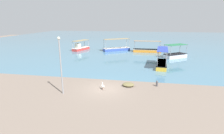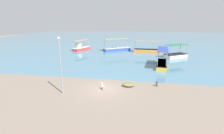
# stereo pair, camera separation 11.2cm
# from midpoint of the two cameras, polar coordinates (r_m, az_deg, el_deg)

# --- Properties ---
(ground) EXTENTS (120.00, 120.00, 0.00)m
(ground) POSITION_cam_midpoint_polar(r_m,az_deg,el_deg) (19.35, -2.18, -7.12)
(ground) COLOR #76665A
(harbor_water) EXTENTS (110.00, 90.00, 0.00)m
(harbor_water) POSITION_cam_midpoint_polar(r_m,az_deg,el_deg) (65.99, 6.82, 8.80)
(harbor_water) COLOR slate
(harbor_water) RESTS_ON ground
(fishing_boat_far_left) EXTENTS (6.47, 4.98, 2.84)m
(fishing_boat_far_left) POSITION_cam_midpoint_polar(r_m,az_deg,el_deg) (42.64, 1.72, 6.09)
(fishing_boat_far_left) COLOR #3754AD
(fishing_boat_far_left) RESTS_ON harbor_water
(fishing_boat_near_right) EXTENTS (6.34, 1.83, 2.58)m
(fishing_boat_near_right) POSITION_cam_midpoint_polar(r_m,az_deg,el_deg) (41.37, 11.56, 5.48)
(fishing_boat_near_right) COLOR orange
(fishing_boat_near_right) RESTS_ON harbor_water
(fishing_boat_near_left) EXTENTS (2.20, 6.05, 2.89)m
(fishing_boat_near_left) POSITION_cam_midpoint_polar(r_m,az_deg,el_deg) (29.13, 16.05, 1.15)
(fishing_boat_near_left) COLOR gold
(fishing_boat_near_left) RESTS_ON harbor_water
(fishing_boat_far_right) EXTENTS (4.90, 4.25, 2.62)m
(fishing_boat_far_right) POSITION_cam_midpoint_polar(r_m,az_deg,el_deg) (36.79, 20.09, 3.70)
(fishing_boat_far_right) COLOR silver
(fishing_boat_far_right) RESTS_ON harbor_water
(fishing_boat_outer) EXTENTS (3.22, 5.26, 2.39)m
(fishing_boat_outer) POSITION_cam_midpoint_polar(r_m,az_deg,el_deg) (43.90, -10.05, 6.24)
(fishing_boat_outer) COLOR #CE3C36
(fishing_boat_outer) RESTS_ON harbor_water
(pelican) EXTENTS (0.52, 0.74, 0.80)m
(pelican) POSITION_cam_midpoint_polar(r_m,az_deg,el_deg) (19.09, -2.92, -6.23)
(pelican) COLOR #E0997A
(pelican) RESTS_ON ground
(lamp_post) EXTENTS (0.28, 0.28, 5.79)m
(lamp_post) POSITION_cam_midpoint_polar(r_m,az_deg,el_deg) (17.87, -16.31, 1.34)
(lamp_post) COLOR gray
(lamp_post) RESTS_ON ground
(mooring_bollard) EXTENTS (0.23, 0.23, 0.67)m
(mooring_bollard) POSITION_cam_midpoint_polar(r_m,az_deg,el_deg) (20.56, 14.58, -5.17)
(mooring_bollard) COLOR #47474C
(mooring_bollard) RESTS_ON ground
(net_pile) EXTENTS (1.36, 1.15, 0.38)m
(net_pile) POSITION_cam_midpoint_polar(r_m,az_deg,el_deg) (20.09, 5.46, -5.73)
(net_pile) COLOR brown
(net_pile) RESTS_ON ground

